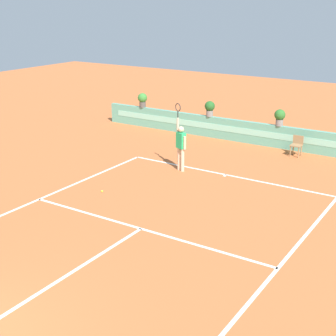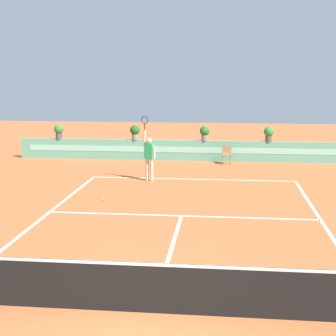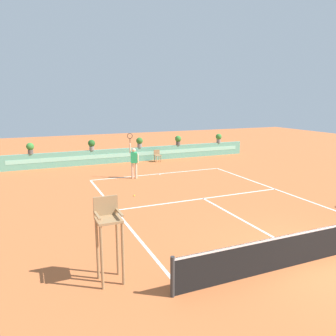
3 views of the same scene
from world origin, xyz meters
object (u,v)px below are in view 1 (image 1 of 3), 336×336
(tennis_player, at_px, (181,144))
(potted_plant_left, at_px, (210,108))
(potted_plant_centre, at_px, (280,116))
(tennis_ball_near_baseline, at_px, (102,191))
(potted_plant_far_left, at_px, (142,99))
(ball_kid_chair, at_px, (297,145))

(tennis_player, xyz_separation_m, potted_plant_left, (-1.44, 4.98, 0.36))
(tennis_player, relative_size, potted_plant_centre, 3.57)
(tennis_ball_near_baseline, distance_m, potted_plant_left, 8.50)
(potted_plant_centre, bearing_deg, tennis_ball_near_baseline, -110.22)
(potted_plant_far_left, bearing_deg, tennis_player, -43.12)
(potted_plant_left, height_order, potted_plant_far_left, same)
(ball_kid_chair, bearing_deg, potted_plant_left, 170.84)
(potted_plant_left, bearing_deg, potted_plant_centre, 0.00)
(potted_plant_left, bearing_deg, ball_kid_chair, -9.16)
(potted_plant_left, height_order, potted_plant_centre, same)
(potted_plant_left, relative_size, potted_plant_centre, 1.00)
(ball_kid_chair, bearing_deg, potted_plant_far_left, 175.03)
(ball_kid_chair, height_order, tennis_ball_near_baseline, ball_kid_chair)
(tennis_ball_near_baseline, bearing_deg, potted_plant_left, 92.46)
(tennis_player, height_order, potted_plant_centre, tennis_player)
(ball_kid_chair, bearing_deg, potted_plant_centre, 146.15)
(tennis_player, distance_m, potted_plant_left, 5.20)
(potted_plant_far_left, height_order, potted_plant_centre, same)
(tennis_ball_near_baseline, bearing_deg, potted_plant_centre, 69.78)
(ball_kid_chair, xyz_separation_m, potted_plant_centre, (-1.09, 0.73, 0.93))
(ball_kid_chair, relative_size, potted_plant_left, 1.17)
(potted_plant_left, bearing_deg, tennis_player, -73.90)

